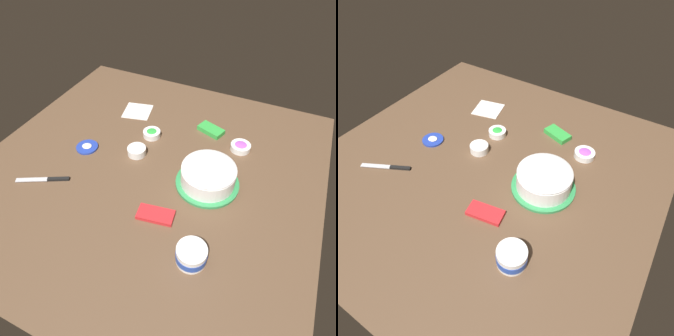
% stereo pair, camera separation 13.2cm
% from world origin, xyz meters
% --- Properties ---
extents(ground_plane, '(1.54, 1.54, 0.00)m').
position_xyz_m(ground_plane, '(0.00, 0.00, 0.00)').
color(ground_plane, brown).
extents(frosted_cake, '(0.28, 0.28, 0.12)m').
position_xyz_m(frosted_cake, '(-0.28, -0.02, 0.05)').
color(frosted_cake, '#339351').
rests_on(frosted_cake, ground_plane).
extents(frosting_tub, '(0.11, 0.11, 0.07)m').
position_xyz_m(frosting_tub, '(-0.35, 0.35, 0.04)').
color(frosting_tub, white).
rests_on(frosting_tub, ground_plane).
extents(frosting_tub_lid, '(0.11, 0.11, 0.02)m').
position_xyz_m(frosting_tub_lid, '(0.34, -0.00, 0.01)').
color(frosting_tub_lid, '#233DAD').
rests_on(frosting_tub_lid, ground_plane).
extents(spreading_knife, '(0.22, 0.12, 0.01)m').
position_xyz_m(spreading_knife, '(0.37, 0.25, 0.01)').
color(spreading_knife, silver).
rests_on(spreading_knife, ground_plane).
extents(sprinkle_bowl_yellow, '(0.09, 0.09, 0.04)m').
position_xyz_m(sprinkle_bowl_yellow, '(0.09, -0.06, 0.02)').
color(sprinkle_bowl_yellow, white).
rests_on(sprinkle_bowl_yellow, ground_plane).
extents(sprinkle_bowl_rainbow, '(0.10, 0.10, 0.03)m').
position_xyz_m(sprinkle_bowl_rainbow, '(-0.36, -0.30, 0.02)').
color(sprinkle_bowl_rainbow, white).
rests_on(sprinkle_bowl_rainbow, ground_plane).
extents(sprinkle_bowl_green, '(0.09, 0.09, 0.04)m').
position_xyz_m(sprinkle_bowl_green, '(0.09, -0.22, 0.02)').
color(sprinkle_bowl_green, white).
rests_on(sprinkle_bowl_green, ground_plane).
extents(candy_box_lower, '(0.16, 0.09, 0.02)m').
position_xyz_m(candy_box_lower, '(-0.15, 0.23, 0.01)').
color(candy_box_lower, red).
rests_on(candy_box_lower, ground_plane).
extents(candy_box_upper, '(0.15, 0.11, 0.03)m').
position_xyz_m(candy_box_upper, '(-0.18, -0.38, 0.01)').
color(candy_box_upper, green).
rests_on(candy_box_upper, ground_plane).
extents(paper_napkin, '(0.18, 0.18, 0.01)m').
position_xyz_m(paper_napkin, '(0.26, -0.38, 0.00)').
color(paper_napkin, white).
rests_on(paper_napkin, ground_plane).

